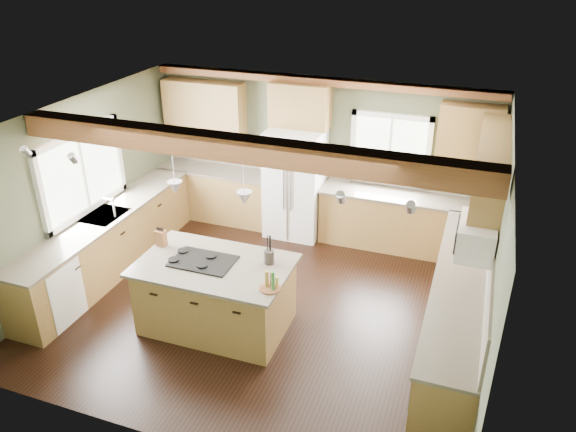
% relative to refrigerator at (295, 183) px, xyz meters
% --- Properties ---
extents(floor, '(5.60, 5.60, 0.00)m').
position_rel_refrigerator_xyz_m(floor, '(0.30, -2.12, -0.90)').
color(floor, black).
rests_on(floor, ground).
extents(ceiling, '(5.60, 5.60, 0.00)m').
position_rel_refrigerator_xyz_m(ceiling, '(0.30, -2.12, 1.70)').
color(ceiling, silver).
rests_on(ceiling, wall_back).
extents(wall_back, '(5.60, 0.00, 5.60)m').
position_rel_refrigerator_xyz_m(wall_back, '(0.30, 0.38, 0.40)').
color(wall_back, '#4F553C').
rests_on(wall_back, ground).
extents(wall_left, '(0.00, 5.00, 5.00)m').
position_rel_refrigerator_xyz_m(wall_left, '(-2.50, -2.12, 0.40)').
color(wall_left, '#4F553C').
rests_on(wall_left, ground).
extents(wall_right, '(0.00, 5.00, 5.00)m').
position_rel_refrigerator_xyz_m(wall_right, '(3.10, -2.12, 0.40)').
color(wall_right, '#4F553C').
rests_on(wall_right, ground).
extents(ceiling_beam, '(5.55, 0.26, 0.26)m').
position_rel_refrigerator_xyz_m(ceiling_beam, '(0.30, -2.76, 1.57)').
color(ceiling_beam, brown).
rests_on(ceiling_beam, ceiling).
extents(soffit_trim, '(5.55, 0.20, 0.10)m').
position_rel_refrigerator_xyz_m(soffit_trim, '(0.30, 0.28, 1.64)').
color(soffit_trim, brown).
rests_on(soffit_trim, ceiling).
extents(backsplash_back, '(5.58, 0.03, 0.58)m').
position_rel_refrigerator_xyz_m(backsplash_back, '(0.30, 0.36, 0.31)').
color(backsplash_back, brown).
rests_on(backsplash_back, wall_back).
extents(backsplash_right, '(0.03, 3.70, 0.58)m').
position_rel_refrigerator_xyz_m(backsplash_right, '(3.08, -2.07, 0.31)').
color(backsplash_right, brown).
rests_on(backsplash_right, wall_right).
extents(base_cab_back_left, '(2.02, 0.60, 0.88)m').
position_rel_refrigerator_xyz_m(base_cab_back_left, '(-1.49, 0.08, -0.46)').
color(base_cab_back_left, brown).
rests_on(base_cab_back_left, floor).
extents(counter_back_left, '(2.06, 0.64, 0.04)m').
position_rel_refrigerator_xyz_m(counter_back_left, '(-1.49, 0.08, 0.00)').
color(counter_back_left, '#443C32').
rests_on(counter_back_left, base_cab_back_left).
extents(base_cab_back_right, '(2.62, 0.60, 0.88)m').
position_rel_refrigerator_xyz_m(base_cab_back_right, '(1.79, 0.08, -0.46)').
color(base_cab_back_right, brown).
rests_on(base_cab_back_right, floor).
extents(counter_back_right, '(2.66, 0.64, 0.04)m').
position_rel_refrigerator_xyz_m(counter_back_right, '(1.79, 0.08, 0.00)').
color(counter_back_right, '#443C32').
rests_on(counter_back_right, base_cab_back_right).
extents(base_cab_left, '(0.60, 3.70, 0.88)m').
position_rel_refrigerator_xyz_m(base_cab_left, '(-2.20, -2.07, -0.46)').
color(base_cab_left, brown).
rests_on(base_cab_left, floor).
extents(counter_left, '(0.64, 3.74, 0.04)m').
position_rel_refrigerator_xyz_m(counter_left, '(-2.20, -2.07, 0.00)').
color(counter_left, '#443C32').
rests_on(counter_left, base_cab_left).
extents(base_cab_right, '(0.60, 3.70, 0.88)m').
position_rel_refrigerator_xyz_m(base_cab_right, '(2.80, -2.07, -0.46)').
color(base_cab_right, brown).
rests_on(base_cab_right, floor).
extents(counter_right, '(0.64, 3.74, 0.04)m').
position_rel_refrigerator_xyz_m(counter_right, '(2.80, -2.07, 0.00)').
color(counter_right, '#443C32').
rests_on(counter_right, base_cab_right).
extents(upper_cab_back_left, '(1.40, 0.35, 0.90)m').
position_rel_refrigerator_xyz_m(upper_cab_back_left, '(-1.69, 0.21, 1.05)').
color(upper_cab_back_left, brown).
rests_on(upper_cab_back_left, wall_back).
extents(upper_cab_over_fridge, '(0.96, 0.35, 0.70)m').
position_rel_refrigerator_xyz_m(upper_cab_over_fridge, '(-0.00, 0.21, 1.25)').
color(upper_cab_over_fridge, brown).
rests_on(upper_cab_over_fridge, wall_back).
extents(upper_cab_right, '(0.35, 2.20, 0.90)m').
position_rel_refrigerator_xyz_m(upper_cab_right, '(2.92, -1.22, 1.05)').
color(upper_cab_right, brown).
rests_on(upper_cab_right, wall_right).
extents(upper_cab_back_corner, '(0.90, 0.35, 0.90)m').
position_rel_refrigerator_xyz_m(upper_cab_back_corner, '(2.60, 0.21, 1.05)').
color(upper_cab_back_corner, brown).
rests_on(upper_cab_back_corner, wall_back).
extents(window_left, '(0.04, 1.60, 1.05)m').
position_rel_refrigerator_xyz_m(window_left, '(-2.48, -2.07, 0.65)').
color(window_left, white).
rests_on(window_left, wall_left).
extents(window_back, '(1.10, 0.04, 1.00)m').
position_rel_refrigerator_xyz_m(window_back, '(1.45, 0.36, 0.65)').
color(window_back, white).
rests_on(window_back, wall_back).
extents(sink, '(0.50, 0.65, 0.03)m').
position_rel_refrigerator_xyz_m(sink, '(-2.20, -2.07, 0.01)').
color(sink, '#262628').
rests_on(sink, counter_left).
extents(faucet, '(0.02, 0.02, 0.28)m').
position_rel_refrigerator_xyz_m(faucet, '(-2.02, -2.07, 0.15)').
color(faucet, '#B2B2B7').
rests_on(faucet, sink).
extents(dishwasher, '(0.60, 0.60, 0.84)m').
position_rel_refrigerator_xyz_m(dishwasher, '(-2.19, -3.37, -0.47)').
color(dishwasher, white).
rests_on(dishwasher, floor).
extents(oven, '(0.60, 0.72, 0.84)m').
position_rel_refrigerator_xyz_m(oven, '(2.79, -3.37, -0.47)').
color(oven, white).
rests_on(oven, floor).
extents(microwave, '(0.40, 0.70, 0.38)m').
position_rel_refrigerator_xyz_m(microwave, '(2.88, -2.17, 0.65)').
color(microwave, white).
rests_on(microwave, wall_right).
extents(pendant_left, '(0.18, 0.18, 0.16)m').
position_rel_refrigerator_xyz_m(pendant_left, '(-0.54, -2.76, 0.98)').
color(pendant_left, '#B2B2B7').
rests_on(pendant_left, ceiling).
extents(pendant_right, '(0.18, 0.18, 0.16)m').
position_rel_refrigerator_xyz_m(pendant_right, '(0.34, -2.75, 0.98)').
color(pendant_right, '#B2B2B7').
rests_on(pendant_right, ceiling).
extents(refrigerator, '(0.90, 0.74, 1.80)m').
position_rel_refrigerator_xyz_m(refrigerator, '(0.00, 0.00, 0.00)').
color(refrigerator, white).
rests_on(refrigerator, floor).
extents(island, '(1.78, 1.10, 0.88)m').
position_rel_refrigerator_xyz_m(island, '(-0.10, -2.76, -0.46)').
color(island, brown).
rests_on(island, floor).
extents(island_top, '(1.90, 1.21, 0.04)m').
position_rel_refrigerator_xyz_m(island_top, '(-0.10, -2.76, 0.00)').
color(island_top, '#443C32').
rests_on(island_top, island).
extents(cooktop, '(0.77, 0.52, 0.02)m').
position_rel_refrigerator_xyz_m(cooktop, '(-0.25, -2.76, 0.03)').
color(cooktop, black).
rests_on(cooktop, island_top).
extents(knife_block, '(0.14, 0.11, 0.21)m').
position_rel_refrigerator_xyz_m(knife_block, '(-0.95, -2.57, 0.13)').
color(knife_block, brown).
rests_on(knife_block, island_top).
extents(utensil_crock, '(0.16, 0.16, 0.17)m').
position_rel_refrigerator_xyz_m(utensil_crock, '(0.53, -2.50, 0.11)').
color(utensil_crock, '#38322D').
rests_on(utensil_crock, island_top).
extents(bottle_tray, '(0.29, 0.29, 0.23)m').
position_rel_refrigerator_xyz_m(bottle_tray, '(0.75, -3.03, 0.14)').
color(bottle_tray, brown).
rests_on(bottle_tray, island_top).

